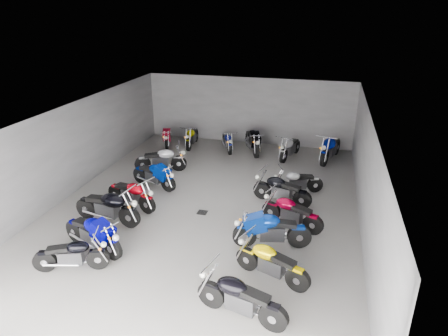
{
  "coord_description": "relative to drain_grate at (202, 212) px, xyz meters",
  "views": [
    {
      "loc": [
        3.64,
        -11.58,
        6.41
      ],
      "look_at": [
        0.33,
        1.08,
        1.0
      ],
      "focal_mm": 32.0,
      "sensor_mm": 36.0,
      "label": 1
    }
  ],
  "objects": [
    {
      "name": "motorcycle_left_c",
      "position": [
        -2.64,
        -1.36,
        0.55
      ],
      "size": [
        2.31,
        0.52,
        1.02
      ],
      "rotation": [
        0.0,
        0.0,
        -1.68
      ],
      "color": "black",
      "rests_on": "ground"
    },
    {
      "name": "motorcycle_left_e",
      "position": [
        -2.33,
        1.45,
        0.48
      ],
      "size": [
        1.97,
        0.8,
        0.9
      ],
      "rotation": [
        0.0,
        0.0,
        -1.91
      ],
      "color": "black",
      "rests_on": "ground"
    },
    {
      "name": "motorcycle_back_d",
      "position": [
        0.49,
        6.16,
        0.55
      ],
      "size": [
        1.07,
        2.19,
        1.02
      ],
      "rotation": [
        0.0,
        0.0,
        3.55
      ],
      "color": "black",
      "rests_on": "ground"
    },
    {
      "name": "motorcycle_right_e",
      "position": [
        2.42,
        1.34,
        0.5
      ],
      "size": [
        2.08,
        0.68,
        0.93
      ],
      "rotation": [
        0.0,
        0.0,
        1.32
      ],
      "color": "black",
      "rests_on": "ground"
    },
    {
      "name": "wall_back",
      "position": [
        0.0,
        7.5,
        1.59
      ],
      "size": [
        10.0,
        0.1,
        3.2
      ],
      "primitive_type": "cube",
      "color": "gray",
      "rests_on": "ground"
    },
    {
      "name": "motorcycle_back_e",
      "position": [
        2.25,
        5.81,
        0.49
      ],
      "size": [
        0.73,
        2.02,
        0.91
      ],
      "rotation": [
        0.0,
        0.0,
        2.85
      ],
      "color": "black",
      "rests_on": "ground"
    },
    {
      "name": "motorcycle_right_f",
      "position": [
        2.89,
        2.29,
        0.44
      ],
      "size": [
        1.78,
        0.82,
        0.82
      ],
      "rotation": [
        0.0,
        0.0,
        1.95
      ],
      "color": "black",
      "rests_on": "ground"
    },
    {
      "name": "motorcycle_right_a",
      "position": [
        2.24,
        -4.33,
        0.51
      ],
      "size": [
        2.13,
        0.67,
        0.95
      ],
      "rotation": [
        0.0,
        0.0,
        1.33
      ],
      "color": "black",
      "rests_on": "ground"
    },
    {
      "name": "ground",
      "position": [
        0.0,
        0.5,
        -0.01
      ],
      "size": [
        14.0,
        14.0,
        0.0
      ],
      "primitive_type": "plane",
      "color": "gray",
      "rests_on": "ground"
    },
    {
      "name": "motorcycle_back_b",
      "position": [
        -2.48,
        6.21,
        0.48
      ],
      "size": [
        0.45,
        2.03,
        0.89
      ],
      "rotation": [
        0.0,
        0.0,
        3.24
      ],
      "color": "black",
      "rests_on": "ground"
    },
    {
      "name": "motorcycle_left_b",
      "position": [
        -2.26,
        -2.83,
        0.53
      ],
      "size": [
        2.15,
        0.89,
        0.98
      ],
      "rotation": [
        0.0,
        0.0,
        -1.92
      ],
      "color": "black",
      "rests_on": "ground"
    },
    {
      "name": "motorcycle_back_a",
      "position": [
        -3.67,
        6.07,
        0.46
      ],
      "size": [
        0.72,
        1.88,
        0.85
      ],
      "rotation": [
        0.0,
        0.0,
        3.45
      ],
      "color": "black",
      "rests_on": "ground"
    },
    {
      "name": "motorcycle_left_f",
      "position": [
        -2.68,
        2.96,
        0.5
      ],
      "size": [
        2.06,
        0.8,
        0.93
      ],
      "rotation": [
        0.0,
        0.0,
        -1.25
      ],
      "color": "black",
      "rests_on": "ground"
    },
    {
      "name": "ceiling",
      "position": [
        0.0,
        0.5,
        3.21
      ],
      "size": [
        10.0,
        14.0,
        0.04
      ],
      "primitive_type": "cube",
      "color": "black",
      "rests_on": "wall_back"
    },
    {
      "name": "motorcycle_right_c",
      "position": [
        2.47,
        -1.4,
        0.53
      ],
      "size": [
        2.19,
        0.66,
        0.98
      ],
      "rotation": [
        0.0,
        0.0,
        1.79
      ],
      "color": "black",
      "rests_on": "ground"
    },
    {
      "name": "motorcycle_right_b",
      "position": [
        2.69,
        -2.85,
        0.49
      ],
      "size": [
        1.96,
        0.87,
        0.9
      ],
      "rotation": [
        0.0,
        0.0,
        1.2
      ],
      "color": "black",
      "rests_on": "ground"
    },
    {
      "name": "motorcycle_left_a",
      "position": [
        -2.3,
        -3.76,
        0.46
      ],
      "size": [
        1.87,
        0.76,
        0.85
      ],
      "rotation": [
        0.0,
        0.0,
        -1.23
      ],
      "color": "black",
      "rests_on": "ground"
    },
    {
      "name": "wall_left",
      "position": [
        -5.0,
        0.5,
        1.59
      ],
      "size": [
        0.1,
        14.0,
        3.2
      ],
      "primitive_type": "cube",
      "color": "gray",
      "rests_on": "ground"
    },
    {
      "name": "motorcycle_back_f",
      "position": [
        3.99,
        5.96,
        0.57
      ],
      "size": [
        0.83,
        2.34,
        1.05
      ],
      "rotation": [
        0.0,
        0.0,
        2.85
      ],
      "color": "black",
      "rests_on": "ground"
    },
    {
      "name": "wall_right",
      "position": [
        5.0,
        0.5,
        1.59
      ],
      "size": [
        0.1,
        14.0,
        3.2
      ],
      "primitive_type": "cube",
      "color": "gray",
      "rests_on": "ground"
    },
    {
      "name": "drain_grate",
      "position": [
        0.0,
        0.0,
        0.0
      ],
      "size": [
        0.32,
        0.32,
        0.01
      ],
      "primitive_type": "cube",
      "color": "black",
      "rests_on": "ground"
    },
    {
      "name": "motorcycle_right_d",
      "position": [
        2.91,
        -0.15,
        0.49
      ],
      "size": [
        1.97,
        0.87,
        0.9
      ],
      "rotation": [
        0.0,
        0.0,
        1.2
      ],
      "color": "black",
      "rests_on": "ground"
    },
    {
      "name": "motorcycle_left_d",
      "position": [
        -2.39,
        -0.25,
        0.5
      ],
      "size": [
        2.03,
        0.82,
        0.93
      ],
      "rotation": [
        0.0,
        0.0,
        -1.9
      ],
      "color": "black",
      "rests_on": "ground"
    },
    {
      "name": "motorcycle_back_c",
      "position": [
        -0.69,
        6.1,
        0.45
      ],
      "size": [
        0.9,
        1.77,
        0.83
      ],
      "rotation": [
        0.0,
        0.0,
        3.57
      ],
      "color": "black",
      "rests_on": "ground"
    }
  ]
}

